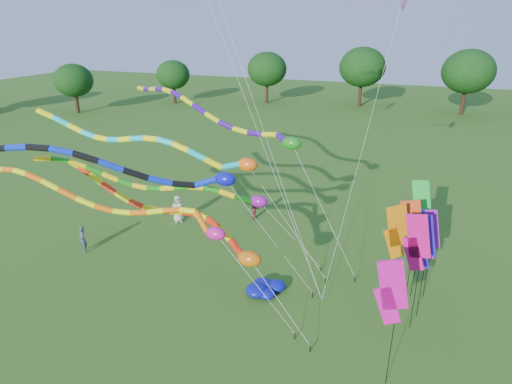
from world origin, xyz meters
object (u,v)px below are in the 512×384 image
(tube_kite_red, at_px, (180,219))
(person_c, at_px, (256,207))
(blue_nylon_heap, at_px, (266,291))
(person_a, at_px, (178,209))
(person_b, at_px, (83,239))
(tube_kite_orange, at_px, (128,207))

(tube_kite_red, height_order, person_c, tube_kite_red)
(blue_nylon_heap, xyz_separation_m, person_c, (-3.38, 7.66, 0.53))
(tube_kite_red, bearing_deg, person_c, 103.09)
(person_c, bearing_deg, person_a, 100.91)
(blue_nylon_heap, relative_size, person_b, 1.22)
(blue_nylon_heap, bearing_deg, person_b, 178.44)
(tube_kite_red, relative_size, person_a, 7.53)
(blue_nylon_heap, relative_size, person_a, 1.08)
(person_b, relative_size, person_c, 0.99)
(tube_kite_red, xyz_separation_m, person_a, (-4.09, 6.53, -2.88))
(person_a, height_order, person_b, person_a)
(tube_kite_red, xyz_separation_m, blue_nylon_heap, (3.73, 1.00, -3.50))
(person_a, bearing_deg, person_c, -10.00)
(tube_kite_orange, xyz_separation_m, blue_nylon_heap, (5.08, 2.67, -4.58))
(blue_nylon_heap, distance_m, person_b, 10.77)
(person_a, bearing_deg, tube_kite_red, -93.60)
(person_a, distance_m, person_c, 4.94)
(person_c, bearing_deg, blue_nylon_heap, -171.02)
(blue_nylon_heap, height_order, person_b, person_b)
(tube_kite_red, height_order, person_b, tube_kite_red)
(tube_kite_orange, relative_size, blue_nylon_heap, 7.11)
(tube_kite_red, relative_size, person_b, 8.53)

